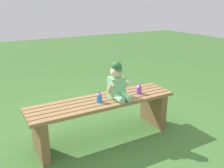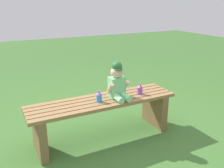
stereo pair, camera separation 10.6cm
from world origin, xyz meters
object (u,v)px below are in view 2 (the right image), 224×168
at_px(child_figure, 118,82).
at_px(sippy_cup_right, 140,89).
at_px(park_bench, 103,112).
at_px(sippy_cup_left, 99,97).

bearing_deg(child_figure, sippy_cup_right, -4.58).
bearing_deg(sippy_cup_right, park_bench, 174.74).
relative_size(park_bench, sippy_cup_left, 13.25).
bearing_deg(child_figure, park_bench, 173.63).
distance_m(park_bench, child_figure, 0.37).
bearing_deg(sippy_cup_left, child_figure, 5.46).
distance_m(child_figure, sippy_cup_right, 0.30).
bearing_deg(sippy_cup_left, park_bench, 33.24).
height_order(park_bench, sippy_cup_left, sippy_cup_left).
bearing_deg(sippy_cup_right, sippy_cup_left, 180.00).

